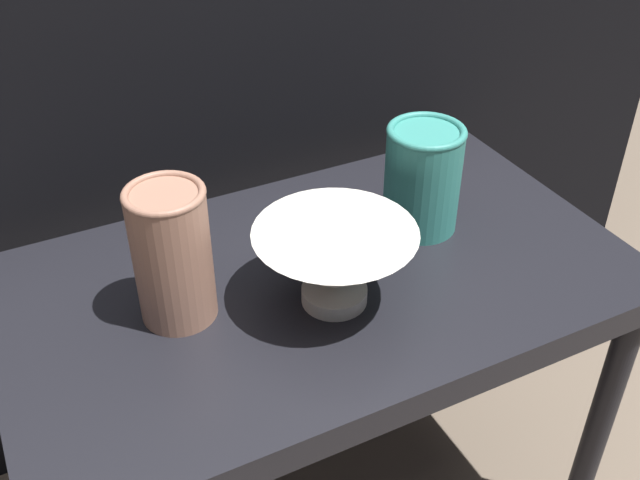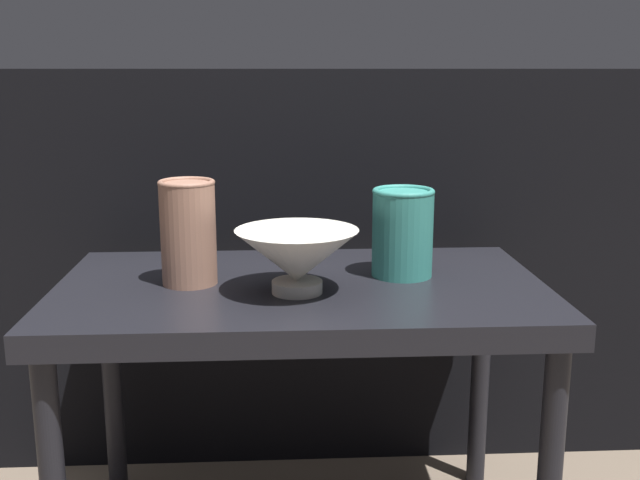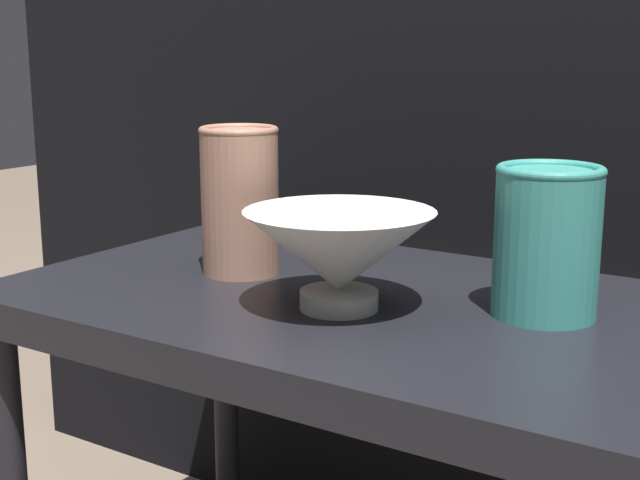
% 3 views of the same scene
% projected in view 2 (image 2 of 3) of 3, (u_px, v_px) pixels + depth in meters
% --- Properties ---
extents(table, '(0.79, 0.45, 0.48)m').
position_uv_depth(table, '(301.00, 314.00, 1.22)').
color(table, black).
rests_on(table, ground_plane).
extents(couch_backdrop, '(1.75, 0.50, 0.82)m').
position_uv_depth(couch_backdrop, '(294.00, 247.00, 1.76)').
color(couch_backdrop, black).
rests_on(couch_backdrop, ground_plane).
extents(bowl, '(0.19, 0.19, 0.10)m').
position_uv_depth(bowl, '(297.00, 257.00, 1.14)').
color(bowl, silver).
rests_on(bowl, table).
extents(vase_textured_left, '(0.09, 0.09, 0.17)m').
position_uv_depth(vase_textured_left, '(188.00, 231.00, 1.19)').
color(vase_textured_left, '#996B56').
rests_on(vase_textured_left, table).
extents(vase_colorful_right, '(0.10, 0.10, 0.15)m').
position_uv_depth(vase_colorful_right, '(403.00, 231.00, 1.24)').
color(vase_colorful_right, teal).
rests_on(vase_colorful_right, table).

